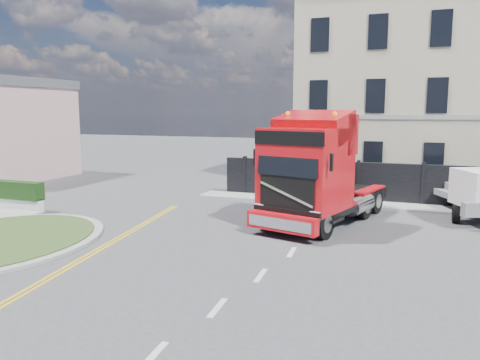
% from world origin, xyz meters
% --- Properties ---
extents(ground, '(120.00, 120.00, 0.00)m').
position_xyz_m(ground, '(0.00, 0.00, 0.00)').
color(ground, '#424244').
rests_on(ground, ground).
extents(hoarding_fence, '(18.80, 0.25, 2.00)m').
position_xyz_m(hoarding_fence, '(6.55, 9.00, 1.00)').
color(hoarding_fence, black).
rests_on(hoarding_fence, ground).
extents(georgian_building, '(12.30, 10.30, 12.80)m').
position_xyz_m(georgian_building, '(6.00, 16.50, 5.77)').
color(georgian_building, beige).
rests_on(georgian_building, ground).
extents(pavement_far, '(20.00, 1.60, 0.12)m').
position_xyz_m(pavement_far, '(6.00, 8.10, 0.06)').
color(pavement_far, '#969691').
rests_on(pavement_far, ground).
extents(truck, '(4.57, 7.78, 4.39)m').
position_xyz_m(truck, '(2.89, 3.33, 1.97)').
color(truck, black).
rests_on(truck, ground).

